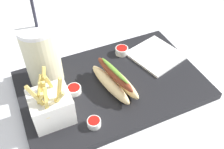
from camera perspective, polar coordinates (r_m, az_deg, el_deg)
name	(u,v)px	position (r m, az deg, el deg)	size (l,w,h in m)	color
ground_plane	(112,90)	(0.72, 0.00, -3.42)	(2.40, 2.40, 0.02)	silver
food_tray	(112,85)	(0.70, 0.00, -2.32)	(0.49, 0.31, 0.02)	black
soda_cup	(42,56)	(0.67, -15.29, 4.08)	(0.09, 0.09, 0.24)	beige
fries_basket	(51,106)	(0.61, -13.35, -6.86)	(0.09, 0.08, 0.14)	white
hot_dog_1	(115,80)	(0.67, 0.56, -1.20)	(0.09, 0.17, 0.06)	#E5C689
ketchup_cup_1	(94,122)	(0.60, -4.00, -10.56)	(0.03, 0.03, 0.02)	white
ketchup_cup_2	(74,89)	(0.67, -8.39, -3.30)	(0.04, 0.04, 0.02)	white
ketchup_cup_3	(122,50)	(0.78, 2.18, 5.37)	(0.04, 0.04, 0.02)	white
napkin_stack	(156,55)	(0.78, 9.67, 4.26)	(0.13, 0.14, 0.01)	white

